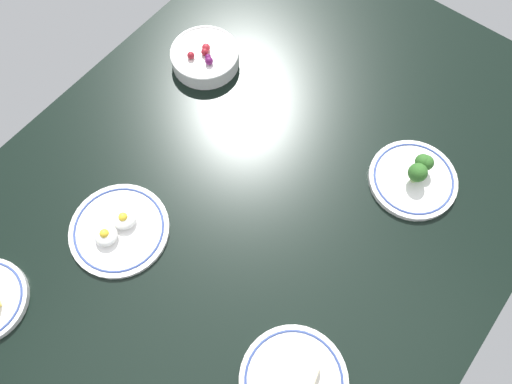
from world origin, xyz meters
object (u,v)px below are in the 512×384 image
at_px(plate_sandwich, 294,381).
at_px(plate_eggs, 119,229).
at_px(bowl_berries, 205,57).
at_px(plate_broccoli, 414,177).

bearing_deg(plate_sandwich, plate_eggs, -91.59).
distance_m(plate_sandwich, bowl_berries, 0.79).
height_order(plate_sandwich, plate_eggs, same).
bearing_deg(plate_sandwich, plate_broccoli, -175.46).
height_order(plate_sandwich, bowl_berries, bowl_berries).
bearing_deg(plate_broccoli, plate_eggs, -41.19).
xyz_separation_m(bowl_berries, plate_broccoli, (-0.04, 0.59, -0.01)).
distance_m(bowl_berries, plate_eggs, 0.49).
bearing_deg(bowl_berries, plate_sandwich, 52.83).
relative_size(bowl_berries, plate_eggs, 0.80).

